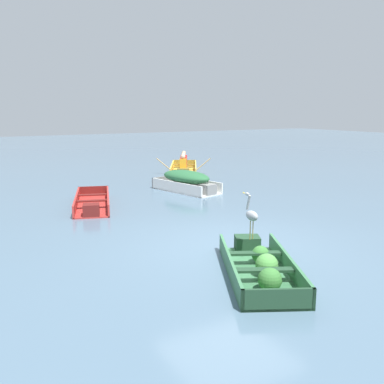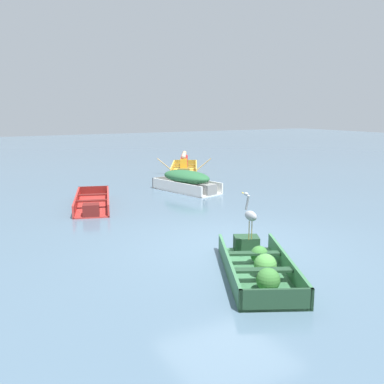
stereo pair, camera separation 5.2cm
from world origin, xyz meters
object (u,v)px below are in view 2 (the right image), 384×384
dinghy_green_foreground (259,266)px  skiff_white_near_moored (187,179)px  rowboat_yellow_with_crew (184,168)px  skiff_red_mid_moored (92,203)px  heron_on_dinghy (250,214)px

dinghy_green_foreground → skiff_white_near_moored: 7.55m
dinghy_green_foreground → rowboat_yellow_with_crew: rowboat_yellow_with_crew is taller
dinghy_green_foreground → skiff_red_mid_moored: dinghy_green_foreground is taller
dinghy_green_foreground → skiff_white_near_moored: size_ratio=1.09×
heron_on_dinghy → skiff_red_mid_moored: bearing=102.2°
skiff_white_near_moored → heron_on_dinghy: (-2.26, -6.50, 0.48)m
skiff_white_near_moored → skiff_red_mid_moored: skiff_white_near_moored is taller
skiff_red_mid_moored → rowboat_yellow_with_crew: bearing=40.0°
dinghy_green_foreground → skiff_red_mid_moored: 6.37m
rowboat_yellow_with_crew → heron_on_dinghy: 11.06m
heron_on_dinghy → rowboat_yellow_with_crew: bearing=67.8°
rowboat_yellow_with_crew → heron_on_dinghy: (-4.17, -10.22, 0.66)m
rowboat_yellow_with_crew → skiff_white_near_moored: bearing=-117.1°
skiff_red_mid_moored → heron_on_dinghy: size_ratio=3.55×
rowboat_yellow_with_crew → dinghy_green_foreground: bearing=-112.3°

